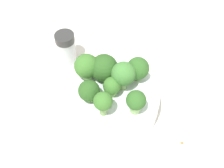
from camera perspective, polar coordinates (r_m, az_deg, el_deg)
name	(u,v)px	position (r m, az deg, el deg)	size (l,w,h in m)	color
ground_plane	(112,109)	(0.61, 0.00, -4.58)	(3.00, 3.00, 0.00)	silver
bowl	(112,102)	(0.59, 0.00, -3.27)	(0.18, 0.18, 0.05)	silver
broccoli_floret_0	(138,69)	(0.58, 4.75, 2.82)	(0.04, 0.04, 0.05)	#7A9E5B
broccoli_floret_1	(123,74)	(0.56, 2.09, 1.76)	(0.04, 0.04, 0.06)	#7A9E5B
broccoli_floret_2	(103,102)	(0.52, -1.64, -3.32)	(0.03, 0.03, 0.05)	#7A9E5B
broccoli_floret_3	(89,91)	(0.55, -4.22, -1.31)	(0.04, 0.04, 0.05)	#7A9E5B
broccoli_floret_4	(136,101)	(0.53, 4.40, -3.17)	(0.03, 0.03, 0.05)	#8EB770
broccoli_floret_5	(104,68)	(0.58, -1.46, 2.88)	(0.05, 0.05, 0.05)	#8EB770
broccoli_floret_6	(111,86)	(0.56, -0.13, -0.30)	(0.03, 0.03, 0.04)	#84AD66
broccoli_floret_7	(87,67)	(0.58, -4.65, 3.17)	(0.05, 0.05, 0.05)	#8EB770
pepper_shaker	(66,48)	(0.67, -8.38, 6.56)	(0.04, 0.04, 0.07)	#B2B7BC
almond_crumb_0	(182,142)	(0.59, 12.69, -10.38)	(0.01, 0.00, 0.01)	olive
almond_crumb_1	(83,58)	(0.70, -5.24, 4.71)	(0.01, 0.01, 0.01)	olive
almond_crumb_2	(100,69)	(0.67, -2.21, 2.82)	(0.01, 0.00, 0.01)	tan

